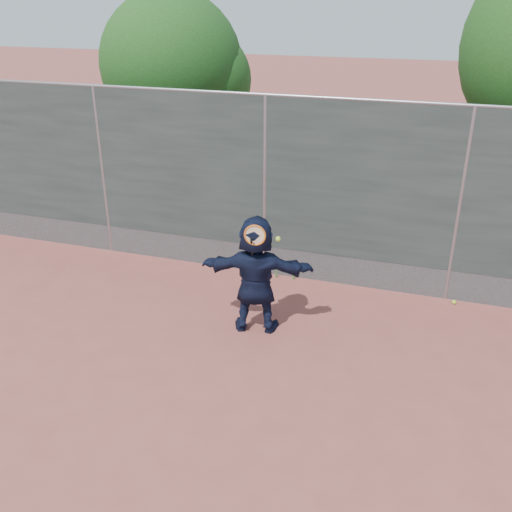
% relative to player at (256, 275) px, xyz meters
% --- Properties ---
extents(ground, '(80.00, 80.00, 0.00)m').
position_rel_player_xyz_m(ground, '(-0.42, -1.75, -0.85)').
color(ground, '#9E4C42').
rests_on(ground, ground).
extents(player, '(1.65, 0.80, 1.71)m').
position_rel_player_xyz_m(player, '(0.00, 0.00, 0.00)').
color(player, '#121932').
rests_on(player, ground).
extents(ball_ground, '(0.07, 0.07, 0.07)m').
position_rel_player_xyz_m(ball_ground, '(2.72, 1.60, -0.82)').
color(ball_ground, '#B6E132').
rests_on(ball_ground, ground).
extents(fence, '(20.00, 0.06, 3.03)m').
position_rel_player_xyz_m(fence, '(-0.42, 1.75, 0.73)').
color(fence, '#38423D').
rests_on(fence, ground).
extents(swing_action, '(0.49, 0.13, 0.51)m').
position_rel_player_xyz_m(swing_action, '(0.08, -0.20, 0.66)').
color(swing_action, orange).
rests_on(swing_action, ground).
extents(tree_left, '(3.15, 3.00, 4.53)m').
position_rel_player_xyz_m(tree_left, '(-3.27, 4.80, 2.09)').
color(tree_left, '#382314').
rests_on(tree_left, ground).
extents(weed_clump, '(0.68, 0.07, 0.30)m').
position_rel_player_xyz_m(weed_clump, '(-0.12, 1.64, -0.72)').
color(weed_clump, '#387226').
rests_on(weed_clump, ground).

